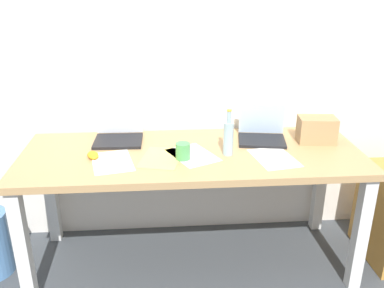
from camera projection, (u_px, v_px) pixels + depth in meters
The scene contains 13 objects.
ground_plane at pixel (192, 260), 2.70m from camera, with size 8.00×8.00×0.00m, color #42474C.
back_wall at pixel (187, 46), 2.61m from camera, with size 5.20×0.08×2.60m, color silver.
desk at pixel (192, 167), 2.45m from camera, with size 1.97×0.75×0.76m.
laptop_left at pixel (119, 134), 2.57m from camera, with size 0.29×0.25×0.21m.
laptop_right at pixel (262, 133), 2.58m from camera, with size 0.31×0.27×0.21m.
beer_bottle at pixel (228, 137), 2.34m from camera, with size 0.06×0.06×0.27m.
computer_mouse at pixel (93, 155), 2.33m from camera, with size 0.06×0.10×0.03m, color gold.
cardboard_box at pixel (317, 130), 2.54m from camera, with size 0.22×0.14×0.16m, color tan.
coffee_mug at pixel (183, 151), 2.30m from camera, with size 0.08×0.08×0.10m, color #4C9E56.
paper_yellow_folder at pixel (161, 158), 2.33m from camera, with size 0.21×0.30×0.00m, color #F4E06B.
paper_sheet_center at pixel (193, 155), 2.37m from camera, with size 0.21×0.30×0.00m, color white.
paper_sheet_front_right at pixel (274, 158), 2.33m from camera, with size 0.21×0.30×0.00m, color white.
paper_sheet_front_left at pixel (112, 162), 2.28m from camera, with size 0.21×0.30×0.00m, color white.
Camera 1 is at (-0.17, -2.21, 1.71)m, focal length 39.08 mm.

